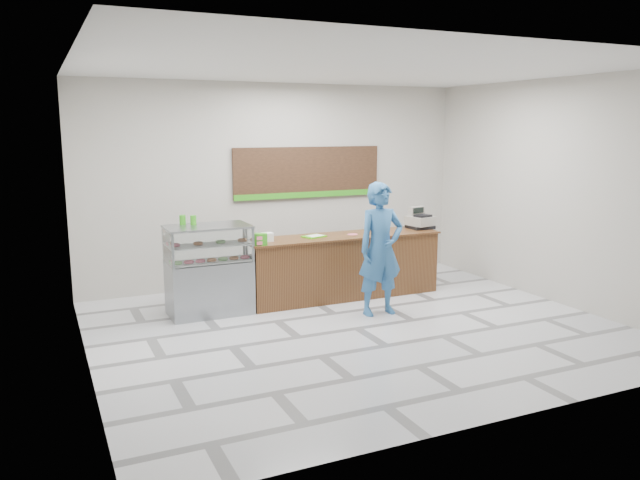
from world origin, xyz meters
name	(u,v)px	position (x,y,z in m)	size (l,w,h in m)	color
floor	(357,328)	(0.00, 0.00, 0.00)	(7.00, 7.00, 0.00)	silver
back_wall	(279,184)	(0.00, 3.00, 1.75)	(7.00, 7.00, 0.00)	#B7B2A8
ceiling	(360,67)	(0.00, 0.00, 3.50)	(7.00, 7.00, 0.00)	silver
sales_counter	(343,266)	(0.55, 1.55, 0.52)	(3.26, 0.76, 1.03)	brown
display_case	(209,269)	(-1.67, 1.55, 0.68)	(1.22, 0.72, 1.33)	gray
menu_board	(308,173)	(0.55, 2.96, 1.93)	(2.80, 0.06, 0.90)	black
cash_register	(420,220)	(2.05, 1.61, 1.17)	(0.46, 0.48, 0.36)	black
card_terminal	(384,232)	(1.27, 1.47, 1.05)	(0.08, 0.16, 0.04)	black
serving_tray	(314,236)	(0.05, 1.59, 1.04)	(0.41, 0.35, 0.02)	#45C50C
napkin_box	(267,237)	(-0.75, 1.54, 1.10)	(0.15, 0.15, 0.13)	white
straw_cup	(257,239)	(-0.93, 1.51, 1.09)	(0.07, 0.07, 0.11)	silver
promo_box	(261,239)	(-0.95, 1.28, 1.12)	(0.19, 0.13, 0.17)	#319D19
donut_decal	(353,234)	(0.71, 1.53, 1.03)	(0.16, 0.16, 0.00)	#E8627B
green_cup_left	(183,220)	(-1.98, 1.80, 1.40)	(0.09, 0.09, 0.14)	#319D19
green_cup_right	(193,220)	(-1.84, 1.72, 1.40)	(0.09, 0.09, 0.14)	#319D19
customer	(381,249)	(0.63, 0.49, 0.98)	(0.72, 0.47, 1.96)	#2D649D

